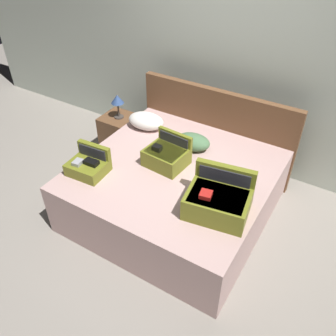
{
  "coord_description": "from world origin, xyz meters",
  "views": [
    {
      "loc": [
        1.37,
        -1.98,
        2.74
      ],
      "look_at": [
        0.0,
        0.27,
        0.67
      ],
      "focal_mm": 38.04,
      "sensor_mm": 36.0,
      "label": 1
    }
  ],
  "objects_px": {
    "pillow_center_head": "(193,142)",
    "table_lamp": "(117,101)",
    "hard_case_medium": "(167,155)",
    "bed": "(175,191)",
    "nightstand": "(121,133)",
    "pillow_near_headboard": "(146,121)",
    "hard_case_large": "(218,200)",
    "hard_case_small": "(88,165)"
  },
  "relations": [
    {
      "from": "pillow_center_head",
      "to": "table_lamp",
      "type": "xyz_separation_m",
      "value": [
        -1.18,
        0.25,
        0.05
      ]
    },
    {
      "from": "table_lamp",
      "to": "hard_case_medium",
      "type": "bearing_deg",
      "value": -29.83
    },
    {
      "from": "bed",
      "to": "table_lamp",
      "type": "bearing_deg",
      "value": 151.66
    },
    {
      "from": "hard_case_medium",
      "to": "table_lamp",
      "type": "distance_m",
      "value": 1.25
    },
    {
      "from": "bed",
      "to": "hard_case_medium",
      "type": "distance_m",
      "value": 0.41
    },
    {
      "from": "bed",
      "to": "nightstand",
      "type": "bearing_deg",
      "value": 151.66
    },
    {
      "from": "hard_case_medium",
      "to": "nightstand",
      "type": "relative_size",
      "value": 0.87
    },
    {
      "from": "bed",
      "to": "pillow_near_headboard",
      "type": "bearing_deg",
      "value": 144.03
    },
    {
      "from": "hard_case_large",
      "to": "pillow_center_head",
      "type": "height_order",
      "value": "hard_case_large"
    },
    {
      "from": "nightstand",
      "to": "table_lamp",
      "type": "relative_size",
      "value": 1.53
    },
    {
      "from": "hard_case_large",
      "to": "table_lamp",
      "type": "distance_m",
      "value": 2.04
    },
    {
      "from": "pillow_near_headboard",
      "to": "pillow_center_head",
      "type": "bearing_deg",
      "value": -7.65
    },
    {
      "from": "hard_case_large",
      "to": "hard_case_medium",
      "type": "distance_m",
      "value": 0.79
    },
    {
      "from": "hard_case_medium",
      "to": "table_lamp",
      "type": "bearing_deg",
      "value": 154.71
    },
    {
      "from": "bed",
      "to": "nightstand",
      "type": "height_order",
      "value": "bed"
    },
    {
      "from": "bed",
      "to": "table_lamp",
      "type": "height_order",
      "value": "table_lamp"
    },
    {
      "from": "hard_case_small",
      "to": "table_lamp",
      "type": "distance_m",
      "value": 1.23
    },
    {
      "from": "bed",
      "to": "hard_case_medium",
      "type": "bearing_deg",
      "value": 167.99
    },
    {
      "from": "hard_case_large",
      "to": "table_lamp",
      "type": "relative_size",
      "value": 1.87
    },
    {
      "from": "hard_case_large",
      "to": "hard_case_medium",
      "type": "height_order",
      "value": "hard_case_large"
    },
    {
      "from": "hard_case_medium",
      "to": "pillow_center_head",
      "type": "distance_m",
      "value": 0.39
    },
    {
      "from": "pillow_near_headboard",
      "to": "table_lamp",
      "type": "xyz_separation_m",
      "value": [
        -0.53,
        0.16,
        0.04
      ]
    },
    {
      "from": "hard_case_small",
      "to": "table_lamp",
      "type": "xyz_separation_m",
      "value": [
        -0.51,
        1.12,
        0.05
      ]
    },
    {
      "from": "hard_case_large",
      "to": "pillow_near_headboard",
      "type": "height_order",
      "value": "hard_case_large"
    },
    {
      "from": "hard_case_medium",
      "to": "pillow_near_headboard",
      "type": "xyz_separation_m",
      "value": [
        -0.56,
        0.46,
        -0.01
      ]
    },
    {
      "from": "bed",
      "to": "hard_case_small",
      "type": "height_order",
      "value": "hard_case_small"
    },
    {
      "from": "pillow_near_headboard",
      "to": "table_lamp",
      "type": "distance_m",
      "value": 0.55
    },
    {
      "from": "hard_case_small",
      "to": "hard_case_medium",
      "type": "bearing_deg",
      "value": 36.94
    },
    {
      "from": "bed",
      "to": "hard_case_large",
      "type": "bearing_deg",
      "value": -27.84
    },
    {
      "from": "hard_case_large",
      "to": "hard_case_medium",
      "type": "relative_size",
      "value": 1.41
    },
    {
      "from": "table_lamp",
      "to": "pillow_near_headboard",
      "type": "bearing_deg",
      "value": -16.85
    },
    {
      "from": "hard_case_medium",
      "to": "table_lamp",
      "type": "height_order",
      "value": "hard_case_medium"
    },
    {
      "from": "pillow_center_head",
      "to": "table_lamp",
      "type": "bearing_deg",
      "value": 168.14
    },
    {
      "from": "hard_case_small",
      "to": "pillow_near_headboard",
      "type": "xyz_separation_m",
      "value": [
        0.02,
        0.96,
        0.01
      ]
    },
    {
      "from": "hard_case_small",
      "to": "nightstand",
      "type": "xyz_separation_m",
      "value": [
        -0.51,
        1.12,
        -0.42
      ]
    },
    {
      "from": "pillow_near_headboard",
      "to": "nightstand",
      "type": "bearing_deg",
      "value": 163.15
    },
    {
      "from": "hard_case_small",
      "to": "pillow_near_headboard",
      "type": "distance_m",
      "value": 0.96
    },
    {
      "from": "bed",
      "to": "pillow_center_head",
      "type": "xyz_separation_m",
      "value": [
        -0.02,
        0.4,
        0.37
      ]
    },
    {
      "from": "nightstand",
      "to": "pillow_near_headboard",
      "type": "bearing_deg",
      "value": -16.85
    },
    {
      "from": "hard_case_large",
      "to": "hard_case_small",
      "type": "bearing_deg",
      "value": 177.64
    },
    {
      "from": "pillow_center_head",
      "to": "table_lamp",
      "type": "relative_size",
      "value": 1.19
    },
    {
      "from": "hard_case_medium",
      "to": "nightstand",
      "type": "height_order",
      "value": "hard_case_medium"
    }
  ]
}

